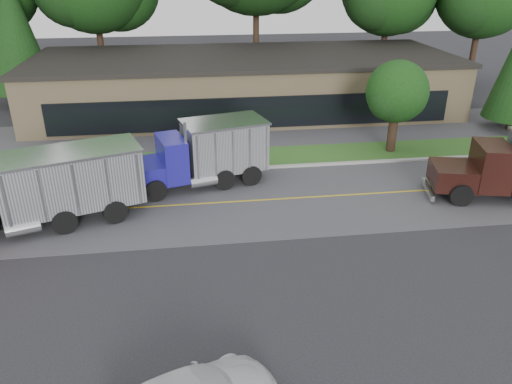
% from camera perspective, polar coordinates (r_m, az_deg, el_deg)
% --- Properties ---
extents(ground, '(140.00, 140.00, 0.00)m').
position_cam_1_polar(ground, '(17.45, 2.11, -14.09)').
color(ground, '#313136').
rests_on(ground, ground).
extents(road, '(60.00, 8.00, 0.02)m').
position_cam_1_polar(road, '(25.01, -1.35, -1.09)').
color(road, '#5D5D63').
rests_on(road, ground).
extents(center_line, '(60.00, 0.12, 0.01)m').
position_cam_1_polar(center_line, '(25.01, -1.35, -1.09)').
color(center_line, gold).
rests_on(center_line, ground).
extents(curb, '(60.00, 0.30, 0.12)m').
position_cam_1_polar(curb, '(28.82, -2.30, 2.56)').
color(curb, '#9E9E99').
rests_on(curb, ground).
extents(grass_verge, '(60.00, 3.40, 0.03)m').
position_cam_1_polar(grass_verge, '(30.48, -2.64, 3.84)').
color(grass_verge, '#295A1E').
rests_on(grass_verge, ground).
extents(far_parking, '(60.00, 7.00, 0.02)m').
position_cam_1_polar(far_parking, '(35.18, -3.40, 6.76)').
color(far_parking, '#5D5D63').
rests_on(far_parking, ground).
extents(strip_mall, '(32.00, 12.00, 4.00)m').
position_cam_1_polar(strip_mall, '(40.59, -1.30, 12.21)').
color(strip_mall, tan).
rests_on(strip_mall, ground).
extents(evergreen_left, '(5.17, 5.17, 11.76)m').
position_cam_1_polar(evergreen_left, '(45.62, -26.21, 16.92)').
color(evergreen_left, '#382619').
rests_on(evergreen_left, ground).
extents(tree_verge, '(3.98, 3.74, 5.68)m').
position_cam_1_polar(tree_verge, '(31.87, 15.87, 10.67)').
color(tree_verge, '#382619').
rests_on(tree_verge, ground).
extents(dump_truck_red, '(10.74, 5.68, 3.36)m').
position_cam_1_polar(dump_truck_red, '(23.98, -23.69, 0.26)').
color(dump_truck_red, black).
rests_on(dump_truck_red, ground).
extents(dump_truck_blue, '(7.59, 4.28, 3.36)m').
position_cam_1_polar(dump_truck_blue, '(26.53, -5.67, 4.60)').
color(dump_truck_blue, black).
rests_on(dump_truck_blue, ground).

